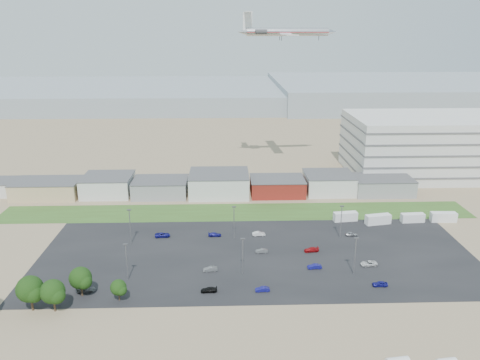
{
  "coord_description": "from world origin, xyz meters",
  "views": [
    {
      "loc": [
        -3.35,
        -96.89,
        59.73
      ],
      "look_at": [
        0.39,
        22.0,
        21.26
      ],
      "focal_mm": 35.0,
      "sensor_mm": 36.0,
      "label": 1
    }
  ],
  "objects_px": {
    "parked_car_1": "(315,266)",
    "parked_car_13": "(262,289)",
    "parked_car_2": "(380,284)",
    "parked_car_7": "(262,251)",
    "box_trailer_a": "(345,217)",
    "parked_car_8": "(352,234)",
    "parked_car_11": "(259,234)",
    "parked_car_4": "(210,269)",
    "parked_car_12": "(311,250)",
    "parked_car_10": "(86,289)",
    "parked_car_0": "(369,263)",
    "parked_car_9": "(162,235)",
    "parked_car_3": "(209,290)",
    "parked_car_6": "(215,234)",
    "airliner": "(288,32)"
  },
  "relations": [
    {
      "from": "airliner",
      "to": "parked_car_10",
      "type": "bearing_deg",
      "value": -125.6
    },
    {
      "from": "box_trailer_a",
      "to": "parked_car_1",
      "type": "height_order",
      "value": "box_trailer_a"
    },
    {
      "from": "parked_car_9",
      "to": "parked_car_10",
      "type": "bearing_deg",
      "value": 151.39
    },
    {
      "from": "parked_car_2",
      "to": "parked_car_7",
      "type": "relative_size",
      "value": 1.08
    },
    {
      "from": "parked_car_4",
      "to": "parked_car_11",
      "type": "relative_size",
      "value": 0.95
    },
    {
      "from": "parked_car_3",
      "to": "parked_car_7",
      "type": "bearing_deg",
      "value": 142.64
    },
    {
      "from": "airliner",
      "to": "parked_car_7",
      "type": "distance_m",
      "value": 101.24
    },
    {
      "from": "box_trailer_a",
      "to": "parked_car_8",
      "type": "bearing_deg",
      "value": -102.56
    },
    {
      "from": "parked_car_2",
      "to": "parked_car_11",
      "type": "distance_m",
      "value": 40.8
    },
    {
      "from": "parked_car_11",
      "to": "parked_car_4",
      "type": "bearing_deg",
      "value": 142.28
    },
    {
      "from": "box_trailer_a",
      "to": "parked_car_12",
      "type": "relative_size",
      "value": 1.86
    },
    {
      "from": "parked_car_0",
      "to": "parked_car_11",
      "type": "height_order",
      "value": "parked_car_11"
    },
    {
      "from": "parked_car_9",
      "to": "parked_car_3",
      "type": "bearing_deg",
      "value": -158.13
    },
    {
      "from": "parked_car_4",
      "to": "parked_car_6",
      "type": "height_order",
      "value": "parked_car_4"
    },
    {
      "from": "parked_car_7",
      "to": "parked_car_8",
      "type": "xyz_separation_m",
      "value": [
        28.09,
        10.3,
        0.04
      ]
    },
    {
      "from": "parked_car_10",
      "to": "box_trailer_a",
      "type": "bearing_deg",
      "value": -65.11
    },
    {
      "from": "parked_car_11",
      "to": "parked_car_6",
      "type": "bearing_deg",
      "value": 85.47
    },
    {
      "from": "airliner",
      "to": "parked_car_10",
      "type": "relative_size",
      "value": 9.36
    },
    {
      "from": "parked_car_0",
      "to": "parked_car_3",
      "type": "xyz_separation_m",
      "value": [
        -41.96,
        -11.81,
        -0.04
      ]
    },
    {
      "from": "parked_car_0",
      "to": "parked_car_12",
      "type": "height_order",
      "value": "parked_car_0"
    },
    {
      "from": "parked_car_0",
      "to": "parked_car_2",
      "type": "bearing_deg",
      "value": -6.5
    },
    {
      "from": "parked_car_6",
      "to": "parked_car_2",
      "type": "bearing_deg",
      "value": -127.46
    },
    {
      "from": "parked_car_1",
      "to": "parked_car_12",
      "type": "xyz_separation_m",
      "value": [
        0.92,
        9.78,
        -0.01
      ]
    },
    {
      "from": "parked_car_4",
      "to": "parked_car_9",
      "type": "xyz_separation_m",
      "value": [
        -15.04,
        21.42,
        0.03
      ]
    },
    {
      "from": "parked_car_0",
      "to": "parked_car_6",
      "type": "distance_m",
      "value": 45.66
    },
    {
      "from": "parked_car_0",
      "to": "parked_car_9",
      "type": "relative_size",
      "value": 0.96
    },
    {
      "from": "parked_car_1",
      "to": "parked_car_10",
      "type": "bearing_deg",
      "value": -83.5
    },
    {
      "from": "parked_car_6",
      "to": "parked_car_13",
      "type": "relative_size",
      "value": 1.13
    },
    {
      "from": "parked_car_3",
      "to": "parked_car_4",
      "type": "height_order",
      "value": "parked_car_4"
    },
    {
      "from": "parked_car_4",
      "to": "parked_car_13",
      "type": "xyz_separation_m",
      "value": [
        12.72,
        -10.2,
        -0.04
      ]
    },
    {
      "from": "parked_car_1",
      "to": "parked_car_13",
      "type": "relative_size",
      "value": 1.08
    },
    {
      "from": "parked_car_2",
      "to": "parked_car_13",
      "type": "relative_size",
      "value": 1.07
    },
    {
      "from": "parked_car_8",
      "to": "parked_car_12",
      "type": "xyz_separation_m",
      "value": [
        -14.04,
        -10.1,
        -0.0
      ]
    },
    {
      "from": "parked_car_11",
      "to": "parked_car_2",
      "type": "bearing_deg",
      "value": -142.08
    },
    {
      "from": "parked_car_10",
      "to": "parked_car_7",
      "type": "bearing_deg",
      "value": -70.97
    },
    {
      "from": "parked_car_9",
      "to": "parked_car_10",
      "type": "xyz_separation_m",
      "value": [
        -14.23,
        -30.46,
        0.01
      ]
    },
    {
      "from": "parked_car_12",
      "to": "parked_car_13",
      "type": "bearing_deg",
      "value": -44.07
    },
    {
      "from": "parked_car_2",
      "to": "parked_car_9",
      "type": "xyz_separation_m",
      "value": [
        -56.59,
        30.18,
        0.01
      ]
    },
    {
      "from": "parked_car_12",
      "to": "parked_car_9",
      "type": "bearing_deg",
      "value": -111.58
    },
    {
      "from": "parked_car_2",
      "to": "parked_car_3",
      "type": "relative_size",
      "value": 0.94
    },
    {
      "from": "parked_car_2",
      "to": "parked_car_4",
      "type": "height_order",
      "value": "parked_car_2"
    },
    {
      "from": "airliner",
      "to": "parked_car_9",
      "type": "bearing_deg",
      "value": -127.82
    },
    {
      "from": "parked_car_8",
      "to": "parked_car_9",
      "type": "distance_m",
      "value": 57.23
    },
    {
      "from": "parked_car_12",
      "to": "parked_car_13",
      "type": "relative_size",
      "value": 1.21
    },
    {
      "from": "parked_car_0",
      "to": "parked_car_8",
      "type": "bearing_deg",
      "value": 174.55
    },
    {
      "from": "parked_car_7",
      "to": "parked_car_12",
      "type": "distance_m",
      "value": 14.05
    },
    {
      "from": "parked_car_6",
      "to": "parked_car_11",
      "type": "height_order",
      "value": "parked_car_11"
    },
    {
      "from": "parked_car_6",
      "to": "parked_car_8",
      "type": "xyz_separation_m",
      "value": [
        41.47,
        -1.07,
        0.04
      ]
    },
    {
      "from": "parked_car_13",
      "to": "box_trailer_a",
      "type": "bearing_deg",
      "value": 140.36
    },
    {
      "from": "parked_car_12",
      "to": "parked_car_7",
      "type": "bearing_deg",
      "value": -96.29
    }
  ]
}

